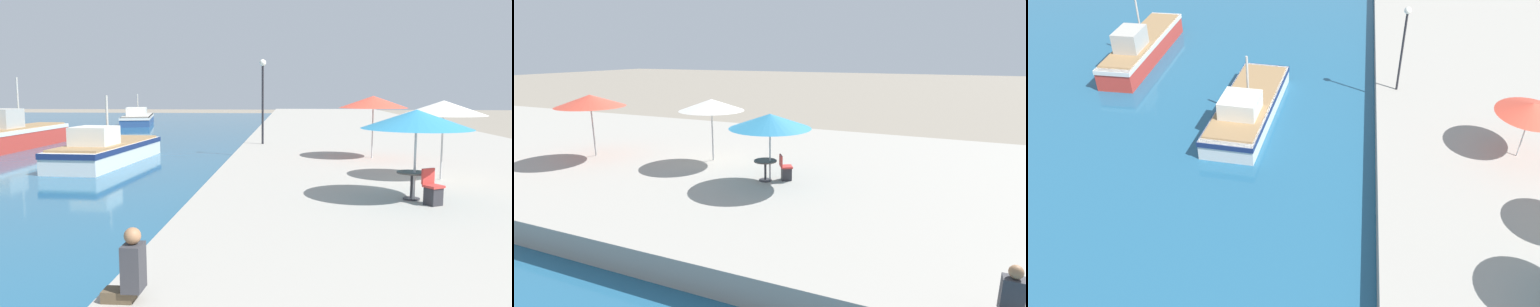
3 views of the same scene
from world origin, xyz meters
The scene contains 5 objects.
quay_promenade centered at (8.00, 37.00, 0.39)m, with size 16.00×90.00×0.78m.
fishing_boat_near centered at (-6.57, 22.86, 0.72)m, with size 3.15×8.71×3.39m.
fishing_boat_mid centered at (-14.64, 28.95, 0.92)m, with size 2.17×9.44×4.48m.
cafe_umbrella_striped centered at (6.11, 20.12, 3.18)m, with size 2.89×2.89×2.66m.
lamppost centered at (1.09, 25.67, 3.87)m, with size 0.36×0.36×4.56m.
Camera 3 is at (-1.56, 0.92, 13.67)m, focal length 35.00 mm.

